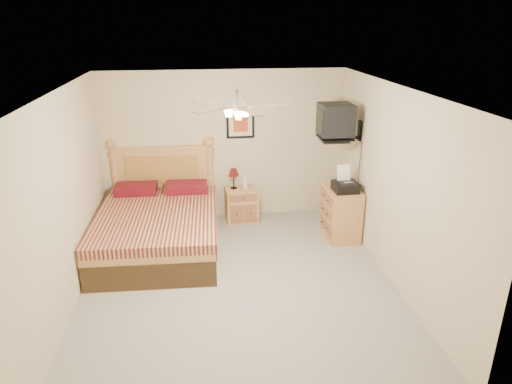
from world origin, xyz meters
TOP-DOWN VIEW (x-y plane):
  - floor at (0.00, 0.00)m, footprint 4.50×4.50m
  - ceiling at (0.00, 0.00)m, footprint 4.00×4.50m
  - wall_back at (0.00, 2.25)m, footprint 4.00×0.04m
  - wall_front at (0.00, -2.25)m, footprint 4.00×0.04m
  - wall_left at (-2.00, 0.00)m, footprint 0.04×4.50m
  - wall_right at (2.00, 0.00)m, footprint 0.04×4.50m
  - bed at (-1.08, 1.12)m, footprint 1.78×2.29m
  - nightstand at (0.25, 2.00)m, footprint 0.55×0.43m
  - table_lamp at (0.13, 2.07)m, footprint 0.23×0.23m
  - lotion_bottle at (0.32, 2.03)m, footprint 0.10×0.10m
  - framed_picture at (0.27, 2.23)m, footprint 0.46×0.04m
  - dresser at (1.73, 1.19)m, footprint 0.48×0.69m
  - fax_machine at (1.73, 1.06)m, footprint 0.36×0.38m
  - magazine_lower at (1.72, 1.47)m, footprint 0.20×0.26m
  - magazine_upper at (1.73, 1.50)m, footprint 0.31×0.36m
  - wall_tv at (1.75, 1.34)m, footprint 0.56×0.46m
  - ceiling_fan at (0.00, -0.20)m, footprint 1.14×1.14m

SIDE VIEW (x-z plane):
  - floor at x=0.00m, z-range 0.00..0.00m
  - nightstand at x=0.25m, z-range 0.00..0.57m
  - dresser at x=1.73m, z-range 0.00..0.81m
  - lotion_bottle at x=0.32m, z-range 0.57..0.83m
  - bed at x=-1.08m, z-range 0.00..1.44m
  - table_lamp at x=0.13m, z-range 0.57..0.92m
  - magazine_lower at x=1.72m, z-range 0.81..0.84m
  - magazine_upper at x=1.73m, z-range 0.84..0.86m
  - fax_machine at x=1.73m, z-range 0.81..1.19m
  - wall_back at x=0.00m, z-range 0.00..2.50m
  - wall_front at x=0.00m, z-range 0.00..2.50m
  - wall_left at x=-2.00m, z-range 0.00..2.50m
  - wall_right at x=2.00m, z-range 0.00..2.50m
  - framed_picture at x=0.27m, z-range 1.39..1.85m
  - wall_tv at x=1.75m, z-range 1.52..2.10m
  - ceiling_fan at x=0.00m, z-range 2.22..2.50m
  - ceiling at x=0.00m, z-range 2.48..2.52m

